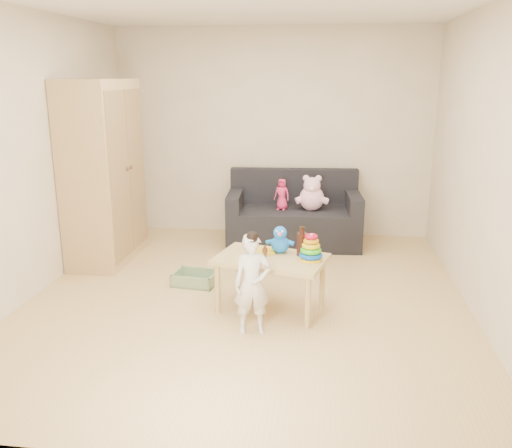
# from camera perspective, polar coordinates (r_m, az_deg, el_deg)

# --- Properties ---
(room) EXTENTS (4.50, 4.50, 4.50)m
(room) POSITION_cam_1_polar(r_m,az_deg,el_deg) (4.76, -0.99, 6.79)
(room) COLOR tan
(room) RESTS_ON ground
(wardrobe) EXTENTS (0.55, 1.10, 1.97)m
(wardrobe) POSITION_cam_1_polar(r_m,az_deg,el_deg) (6.15, -15.78, 5.24)
(wardrobe) COLOR tan
(wardrobe) RESTS_ON ground
(sofa) EXTENTS (1.64, 0.90, 0.45)m
(sofa) POSITION_cam_1_polar(r_m,az_deg,el_deg) (6.63, 3.97, -0.27)
(sofa) COLOR black
(sofa) RESTS_ON ground
(play_table) EXTENTS (1.04, 0.79, 0.49)m
(play_table) POSITION_cam_1_polar(r_m,az_deg,el_deg) (4.79, 1.55, -6.27)
(play_table) COLOR tan
(play_table) RESTS_ON ground
(storage_bin) EXTENTS (0.45, 0.36, 0.12)m
(storage_bin) POSITION_cam_1_polar(r_m,az_deg,el_deg) (5.45, -6.40, -5.67)
(storage_bin) COLOR gray
(storage_bin) RESTS_ON ground
(toddler) EXTENTS (0.33, 0.26, 0.80)m
(toddler) POSITION_cam_1_polar(r_m,az_deg,el_deg) (4.32, -0.39, -6.48)
(toddler) COLOR silver
(toddler) RESTS_ON ground
(pink_bear) EXTENTS (0.39, 0.37, 0.36)m
(pink_bear) POSITION_cam_1_polar(r_m,az_deg,el_deg) (6.50, 5.89, 3.01)
(pink_bear) COLOR #FFBBDC
(pink_bear) RESTS_ON sofa
(doll) EXTENTS (0.21, 0.17, 0.37)m
(doll) POSITION_cam_1_polar(r_m,az_deg,el_deg) (6.49, 2.74, 3.12)
(doll) COLOR #DC2965
(doll) RESTS_ON sofa
(ring_stacker) EXTENTS (0.20, 0.20, 0.23)m
(ring_stacker) POSITION_cam_1_polar(r_m,az_deg,el_deg) (4.62, 5.80, -2.73)
(ring_stacker) COLOR yellow
(ring_stacker) RESTS_ON play_table
(brown_bottle) EXTENTS (0.09, 0.09, 0.26)m
(brown_bottle) POSITION_cam_1_polar(r_m,az_deg,el_deg) (4.73, 4.84, -2.02)
(brown_bottle) COLOR black
(brown_bottle) RESTS_ON play_table
(blue_plush) EXTENTS (0.24, 0.20, 0.25)m
(blue_plush) POSITION_cam_1_polar(r_m,az_deg,el_deg) (4.79, 2.56, -1.59)
(blue_plush) COLOR #1B79F9
(blue_plush) RESTS_ON play_table
(wooden_figure) EXTENTS (0.05, 0.05, 0.11)m
(wooden_figure) POSITION_cam_1_polar(r_m,az_deg,el_deg) (4.69, 0.94, -2.86)
(wooden_figure) COLOR brown
(wooden_figure) RESTS_ON play_table
(yellow_book) EXTENTS (0.20, 0.20, 0.01)m
(yellow_book) POSITION_cam_1_polar(r_m,az_deg,el_deg) (4.83, 0.92, -2.87)
(yellow_book) COLOR gold
(yellow_book) RESTS_ON play_table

